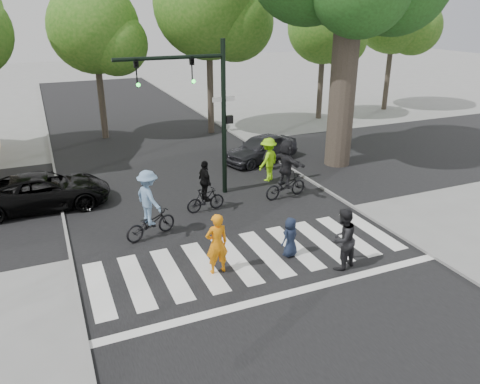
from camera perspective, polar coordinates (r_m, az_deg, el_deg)
The scene contains 21 objects.
ground at distance 13.58m, azimuth 3.11°, elevation -9.77°, with size 120.00×120.00×0.00m, color gray.
road_stem at distance 17.68m, azimuth -4.05°, elevation -1.92°, with size 10.00×70.00×0.01m, color black.
road_cross at distance 20.33m, azimuth -6.88°, elevation 1.22°, with size 70.00×10.00×0.01m, color black.
curb_left at distance 16.87m, azimuth -20.49°, elevation -4.39°, with size 0.10×70.00×0.10m, color gray.
curb_right at distance 19.75m, azimuth 9.88°, elevation 0.55°, with size 0.10×70.00×0.10m, color gray.
crosswalk at distance 14.09m, azimuth 1.91°, elevation -8.46°, with size 10.00×3.85×0.01m.
traffic_signal at distance 17.73m, azimuth -4.61°, elevation 11.34°, with size 4.45×0.29×6.00m.
bg_tree_2 at distance 27.20m, azimuth -16.76°, elevation 18.17°, with size 5.04×4.80×8.40m.
bg_tree_3 at distance 27.31m, azimuth -3.05°, elevation 21.45°, with size 6.30×6.00×10.20m.
bg_tree_4 at distance 31.73m, azimuth 10.74°, elevation 18.81°, with size 4.83×4.60×8.15m.
bg_tree_5 at distance 35.82m, azimuth 18.88°, elevation 19.55°, with size 5.67×5.40×9.30m.
pedestrian_woman at distance 13.15m, azimuth -2.85°, elevation -6.32°, with size 0.66×0.43×1.82m, color orange.
pedestrian_child at distance 14.20m, azimuth 6.14°, elevation -5.48°, with size 0.61×0.40×1.25m, color #172034.
pedestrian_adult at distance 13.66m, azimuth 12.39°, elevation -5.62°, with size 0.90×0.70×1.86m, color black.
cyclist_left at distance 15.37m, azimuth -10.98°, elevation -2.03°, with size 1.92×1.33×2.30m.
cyclist_mid at distance 17.13m, azimuth -4.25°, elevation 0.15°, with size 1.52×0.93×1.95m.
cyclist_right at distance 18.33m, azimuth 5.63°, elevation 2.42°, with size 1.93×1.79×2.35m.
car_suv at distance 18.92m, azimuth -22.79°, elevation 0.12°, with size 2.19×4.76×1.32m, color black.
car_grey at distance 22.74m, azimuth 2.55°, elevation 5.33°, with size 1.56×3.89×1.32m, color #2A2A2F.
bystander_hivis at distance 20.15m, azimuth 3.48°, elevation 3.98°, with size 1.22×0.70×1.89m, color #8CE210.
bystander_dark at distance 21.55m, azimuth 3.46°, elevation 4.69°, with size 0.56×0.37×1.55m, color black.
Camera 1 is at (-5.23, -10.32, 7.11)m, focal length 35.00 mm.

